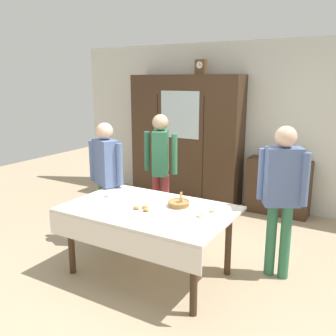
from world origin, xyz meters
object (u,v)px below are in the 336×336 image
Objects in this scene: wall_cabinet at (186,139)px; spoon_front_edge at (212,206)px; mantel_clock at (201,67)px; person_by_cabinet at (161,161)px; bookshelf_low at (278,187)px; dining_table at (147,217)px; spoon_near_right at (171,223)px; book_stack at (280,157)px; tea_cup_near_right at (109,195)px; person_beside_shelf at (106,171)px; bread_basket at (179,203)px; person_behind_table_right at (282,188)px; tea_cup_front_edge at (215,210)px; pastry_plate at (142,210)px; tea_cup_far_right at (202,215)px.

wall_cabinet is 2.64m from spoon_front_edge.
mantel_clock is 1.92m from person_by_cabinet.
person_by_cabinet reaches higher than bookshelf_low.
spoon_near_right reaches higher than dining_table.
tea_cup_near_right is at bearing -117.47° from book_stack.
person_beside_shelf is (-0.93, 0.47, 0.28)m from dining_table.
book_stack reaches higher than dining_table.
bread_basket is at bearing -11.05° from person_beside_shelf.
book_stack is (0.73, 2.64, 0.25)m from dining_table.
book_stack is 2.01m from person_behind_table_right.
person_behind_table_right is 2.16m from person_beside_shelf.
tea_cup_front_edge is (-0.07, -2.39, -0.13)m from book_stack.
pastry_plate is (-0.26, -0.33, -0.02)m from bread_basket.
person_behind_table_right is at bearing -15.21° from person_by_cabinet.
book_stack is at bearing 2.15° from mantel_clock.
mantel_clock is at bearing 103.82° from dining_table.
bookshelf_low is 2.61m from tea_cup_far_right.
wall_cabinet is 7.76× the size of pastry_plate.
spoon_near_right is 1.24m from person_behind_table_right.
bread_basket reaches higher than tea_cup_front_edge.
wall_cabinet is 2.64m from bread_basket.
bookshelf_low is 2.91m from spoon_near_right.
dining_table is 0.61m from tea_cup_near_right.
person_by_cabinet is at bearing -131.00° from bookshelf_low.
mantel_clock reaches higher than dining_table.
tea_cup_front_edge is 0.08× the size of person_behind_table_right.
spoon_near_right is (-0.31, -2.87, 0.33)m from bookshelf_low.
bookshelf_low is 7.44× the size of tea_cup_front_edge.
wall_cabinet is 2.52m from tea_cup_near_right.
bread_basket is 0.15× the size of person_behind_table_right.
dining_table is at bearing -105.43° from book_stack.
bookshelf_low is at bearing 88.41° from tea_cup_front_edge.
person_by_cabinet is 1.04× the size of person_beside_shelf.
spoon_front_edge is (-0.17, -2.22, -0.15)m from book_stack.
tea_cup_near_right is 1.06m from spoon_near_right.
dining_table is 14.88× the size of spoon_front_edge.
tea_cup_front_edge is 0.54m from spoon_near_right.
person_beside_shelf is (-0.92, 0.56, 0.17)m from pastry_plate.
person_beside_shelf reaches higher than spoon_near_right.
tea_cup_front_edge is at bearing 2.44° from bread_basket.
bread_basket is 1.21m from person_beside_shelf.
tea_cup_front_edge is 1.61m from person_beside_shelf.
person_behind_table_right is at bearing 22.74° from spoon_front_edge.
bookshelf_low is at bearing 0.00° from book_stack.
bookshelf_low reaches higher than tea_cup_front_edge.
person_beside_shelf is at bearing 168.95° from bread_basket.
pastry_plate is 0.18× the size of person_beside_shelf.
mantel_clock is 0.25× the size of bookshelf_low.
tea_cup_front_edge is at bearing -37.18° from person_by_cabinet.
mantel_clock reaches higher than person_behind_table_right.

